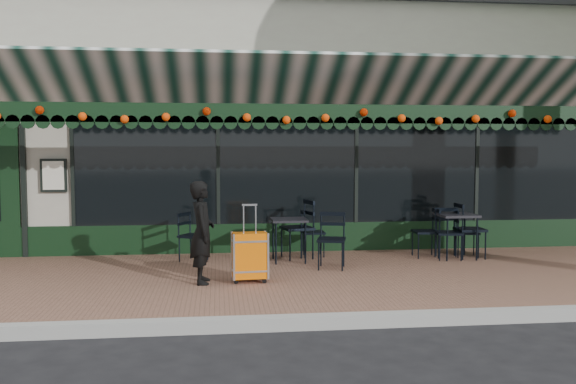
{
  "coord_description": "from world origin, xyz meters",
  "views": [
    {
      "loc": [
        -1.01,
        -6.46,
        1.95
      ],
      "look_at": [
        -0.08,
        1.6,
        1.36
      ],
      "focal_mm": 38.0,
      "sensor_mm": 36.0,
      "label": 1
    }
  ],
  "objects": [
    {
      "name": "ground",
      "position": [
        0.0,
        0.0,
        0.0
      ],
      "size": [
        80.0,
        80.0,
        0.0
      ],
      "primitive_type": "plane",
      "color": "black",
      "rests_on": "ground"
    },
    {
      "name": "sidewalk",
      "position": [
        0.0,
        2.0,
        0.07
      ],
      "size": [
        18.0,
        4.0,
        0.15
      ],
      "primitive_type": "cube",
      "color": "brown",
      "rests_on": "ground"
    },
    {
      "name": "curb",
      "position": [
        0.0,
        -0.08,
        0.07
      ],
      "size": [
        18.0,
        0.16,
        0.15
      ],
      "primitive_type": "cube",
      "color": "#9E9E99",
      "rests_on": "ground"
    },
    {
      "name": "restaurant_building",
      "position": [
        0.0,
        7.84,
        2.27
      ],
      "size": [
        12.0,
        9.6,
        4.5
      ],
      "color": "#A49D8E",
      "rests_on": "ground"
    },
    {
      "name": "woman",
      "position": [
        -1.22,
        1.64,
        0.83
      ],
      "size": [
        0.34,
        0.51,
        1.37
      ],
      "primitive_type": "imported",
      "rotation": [
        0.0,
        0.0,
        1.59
      ],
      "color": "black",
      "rests_on": "sidewalk"
    },
    {
      "name": "suitcase",
      "position": [
        -0.59,
        1.62,
        0.5
      ],
      "size": [
        0.48,
        0.29,
        1.04
      ],
      "rotation": [
        0.0,
        0.0,
        0.09
      ],
      "color": "orange",
      "rests_on": "sidewalk"
    },
    {
      "name": "cafe_table_a",
      "position": [
        2.85,
        3.02,
        0.81
      ],
      "size": [
        0.59,
        0.59,
        0.73
      ],
      "color": "black",
      "rests_on": "sidewalk"
    },
    {
      "name": "cafe_table_b",
      "position": [
        0.11,
        3.05,
        0.76
      ],
      "size": [
        0.55,
        0.55,
        0.68
      ],
      "color": "black",
      "rests_on": "sidewalk"
    },
    {
      "name": "chair_a_left",
      "position": [
        2.39,
        3.18,
        0.56
      ],
      "size": [
        0.42,
        0.42,
        0.82
      ],
      "primitive_type": null,
      "rotation": [
        0.0,
        0.0,
        -1.6
      ],
      "color": "black",
      "rests_on": "sidewalk"
    },
    {
      "name": "chair_a_right",
      "position": [
        3.08,
        3.14,
        0.55
      ],
      "size": [
        0.46,
        0.46,
        0.79
      ],
      "primitive_type": null,
      "rotation": [
        0.0,
        0.0,
        1.38
      ],
      "color": "black",
      "rests_on": "sidewalk"
    },
    {
      "name": "chair_a_front",
      "position": [
        2.69,
        2.95,
        0.57
      ],
      "size": [
        0.48,
        0.48,
        0.84
      ],
      "primitive_type": null,
      "rotation": [
        0.0,
        0.0,
        -0.15
      ],
      "color": "black",
      "rests_on": "sidewalk"
    },
    {
      "name": "chair_a_extra",
      "position": [
        3.1,
        3.04,
        0.61
      ],
      "size": [
        0.48,
        0.48,
        0.91
      ],
      "primitive_type": null,
      "rotation": [
        0.0,
        0.0,
        1.53
      ],
      "color": "black",
      "rests_on": "sidewalk"
    },
    {
      "name": "chair_b_left",
      "position": [
        0.27,
        3.33,
        0.63
      ],
      "size": [
        0.58,
        0.58,
        0.97
      ],
      "primitive_type": null,
      "rotation": [
        0.0,
        0.0,
        -1.33
      ],
      "color": "black",
      "rests_on": "sidewalk"
    },
    {
      "name": "chair_b_right",
      "position": [
        0.56,
        3.49,
        0.54
      ],
      "size": [
        0.4,
        0.4,
        0.78
      ],
      "primitive_type": null,
      "rotation": [
        0.0,
        0.0,
        1.59
      ],
      "color": "black",
      "rests_on": "sidewalk"
    },
    {
      "name": "chair_b_front",
      "position": [
        0.67,
        2.41,
        0.58
      ],
      "size": [
        0.52,
        0.52,
        0.85
      ],
      "primitive_type": null,
      "rotation": [
        0.0,
        0.0,
        -0.26
      ],
      "color": "black",
      "rests_on": "sidewalk"
    },
    {
      "name": "chair_solo",
      "position": [
        -1.4,
        3.26,
        0.54
      ],
      "size": [
        0.54,
        0.54,
        0.79
      ],
      "primitive_type": null,
      "rotation": [
        0.0,
        0.0,
        1.03
      ],
      "color": "black",
      "rests_on": "sidewalk"
    }
  ]
}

